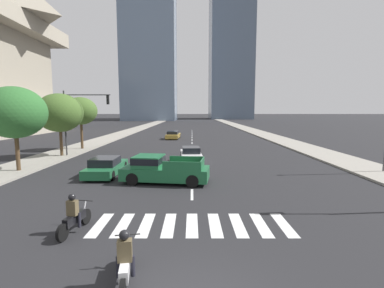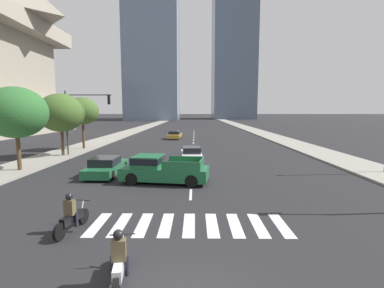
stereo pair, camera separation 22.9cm
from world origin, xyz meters
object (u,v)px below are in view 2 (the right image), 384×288
at_px(motorcycle_lead, 120,262).
at_px(traffic_signal_far, 83,111).
at_px(street_tree_second, 61,113).
at_px(sedan_white_1, 191,155).
at_px(motorcycle_third, 72,216).
at_px(sedan_gold_2, 175,135).
at_px(street_tree_third, 82,111).
at_px(street_tree_nearest, 16,113).
at_px(sedan_green_0, 106,167).
at_px(pickup_truck, 161,169).

height_order(motorcycle_lead, traffic_signal_far, traffic_signal_far).
height_order(traffic_signal_far, street_tree_second, traffic_signal_far).
distance_m(sedan_white_1, street_tree_second, 13.21).
xyz_separation_m(motorcycle_lead, motorcycle_third, (-2.61, 3.09, 0.00)).
distance_m(motorcycle_third, sedan_gold_2, 34.59).
bearing_deg(motorcycle_third, street_tree_third, 30.24).
bearing_deg(street_tree_third, traffic_signal_far, -67.60).
xyz_separation_m(sedan_gold_2, traffic_signal_far, (-7.57, -17.54, 3.82)).
relative_size(motorcycle_third, sedan_white_1, 0.48).
bearing_deg(street_tree_nearest, street_tree_third, 90.00).
xyz_separation_m(sedan_green_0, sedan_white_1, (5.86, 5.38, 0.01)).
height_order(traffic_signal_far, street_tree_third, traffic_signal_far).
bearing_deg(sedan_gold_2, motorcycle_third, -178.06).
xyz_separation_m(pickup_truck, street_tree_third, (-10.69, 14.67, 3.61)).
xyz_separation_m(motorcycle_lead, sedan_gold_2, (-1.32, 37.65, -0.01)).
bearing_deg(sedan_gold_2, sedan_green_0, 177.45).
xyz_separation_m(motorcycle_third, sedan_white_1, (4.21, 14.57, 0.01)).
bearing_deg(street_tree_nearest, traffic_signal_far, 73.90).
bearing_deg(sedan_white_1, motorcycle_third, 160.05).
height_order(sedan_white_1, traffic_signal_far, traffic_signal_far).
bearing_deg(motorcycle_lead, sedan_gold_2, -6.43).
xyz_separation_m(motorcycle_lead, sedan_green_0, (-4.26, 12.28, -0.00)).
bearing_deg(sedan_gold_2, motorcycle_lead, -173.92).
bearing_deg(street_tree_second, motorcycle_third, -63.75).
bearing_deg(sedan_white_1, sedan_green_0, 128.70).
bearing_deg(sedan_gold_2, street_tree_second, 155.71).
bearing_deg(street_tree_nearest, sedan_gold_2, 68.64).
bearing_deg(street_tree_third, pickup_truck, -53.92).
relative_size(motorcycle_lead, sedan_gold_2, 0.46).
height_order(pickup_truck, street_tree_third, street_tree_third).
relative_size(sedan_gold_2, street_tree_third, 0.83).
bearing_deg(traffic_signal_far, sedan_gold_2, 66.66).
height_order(sedan_green_0, street_tree_nearest, street_tree_nearest).
relative_size(motorcycle_lead, traffic_signal_far, 0.36).
xyz_separation_m(motorcycle_third, sedan_gold_2, (1.28, 34.56, -0.01)).
bearing_deg(traffic_signal_far, pickup_truck, -48.47).
distance_m(motorcycle_third, traffic_signal_far, 18.54).
distance_m(motorcycle_third, street_tree_third, 23.71).
bearing_deg(pickup_truck, street_tree_nearest, -7.15).
xyz_separation_m(pickup_truck, traffic_signal_far, (-8.69, 9.81, 3.58)).
height_order(sedan_white_1, street_tree_third, street_tree_third).
height_order(motorcycle_third, street_tree_third, street_tree_third).
distance_m(motorcycle_third, sedan_white_1, 15.17).
xyz_separation_m(motorcycle_third, traffic_signal_far, (-6.29, 17.02, 3.81)).
height_order(pickup_truck, sedan_white_1, pickup_truck).
xyz_separation_m(traffic_signal_far, street_tree_third, (-2.00, 4.86, 0.02)).
distance_m(traffic_signal_far, street_tree_nearest, 7.23).
distance_m(pickup_truck, street_tree_third, 18.51).
bearing_deg(sedan_green_0, pickup_truck, -115.60).
distance_m(sedan_white_1, street_tree_nearest, 13.80).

